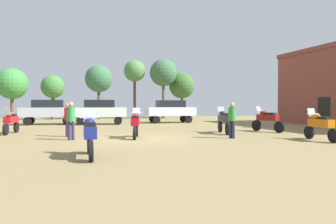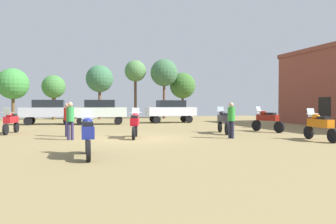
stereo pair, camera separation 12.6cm
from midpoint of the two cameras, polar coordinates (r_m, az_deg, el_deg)
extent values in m
cube|color=olive|center=(14.83, -6.09, -4.91)|extent=(44.00, 52.00, 0.02)
cube|color=black|center=(25.71, 26.79, 0.03)|extent=(0.08, 1.20, 2.20)
cylinder|color=black|center=(15.96, 24.42, -3.45)|extent=(0.18, 0.62, 0.61)
cylinder|color=black|center=(14.70, 28.08, -3.89)|extent=(0.18, 0.62, 0.61)
cube|color=#D06810|center=(15.29, 26.19, -1.85)|extent=(0.50, 1.39, 0.36)
ellipsoid|color=#D06810|center=(15.52, 25.52, -0.77)|extent=(0.37, 0.51, 0.24)
cube|color=black|center=(15.09, 26.75, -0.99)|extent=(0.36, 0.59, 0.12)
cube|color=silver|center=(15.79, 24.78, -0.07)|extent=(0.37, 0.19, 0.39)
cylinder|color=#B7B7BC|center=(15.70, 25.00, -0.30)|extent=(0.62, 0.10, 0.04)
cylinder|color=black|center=(15.67, -6.06, -3.40)|extent=(0.28, 0.63, 0.62)
cylinder|color=black|center=(14.20, -6.46, -3.89)|extent=(0.28, 0.63, 0.62)
cube|color=#B00F1A|center=(14.90, -6.26, -1.76)|extent=(0.68, 1.31, 0.36)
ellipsoid|color=#B00F1A|center=(15.17, -6.18, -0.65)|extent=(0.43, 0.55, 0.24)
cube|color=black|center=(14.67, -6.32, -0.87)|extent=(0.44, 0.62, 0.12)
cube|color=silver|center=(15.48, -6.10, 0.06)|extent=(0.39, 0.24, 0.39)
cylinder|color=#B7B7BC|center=(15.39, -6.13, -0.17)|extent=(0.61, 0.20, 0.04)
cylinder|color=black|center=(18.39, -28.00, -2.87)|extent=(0.22, 0.62, 0.61)
cylinder|color=black|center=(19.86, -26.42, -2.55)|extent=(0.22, 0.62, 0.61)
cube|color=#AD161D|center=(19.10, -27.19, -1.26)|extent=(0.58, 1.37, 0.36)
ellipsoid|color=#AD161D|center=(18.80, -27.51, -0.44)|extent=(0.40, 0.53, 0.24)
cube|color=black|center=(19.30, -26.97, -0.52)|extent=(0.39, 0.60, 0.12)
cube|color=silver|center=(18.49, -27.86, 0.08)|extent=(0.38, 0.21, 0.39)
cylinder|color=#B7B7BC|center=(18.58, -27.76, -0.10)|extent=(0.62, 0.14, 0.04)
cylinder|color=black|center=(10.52, -14.72, -5.78)|extent=(0.13, 0.61, 0.61)
cylinder|color=black|center=(8.98, -14.46, -7.00)|extent=(0.13, 0.61, 0.61)
cube|color=navy|center=(9.70, -14.62, -3.50)|extent=(0.39, 1.33, 0.36)
ellipsoid|color=navy|center=(9.97, -14.67, -1.75)|extent=(0.33, 0.49, 0.24)
cube|color=black|center=(9.45, -14.59, -2.17)|extent=(0.31, 0.57, 0.12)
cube|color=silver|center=(10.30, -14.73, -0.66)|extent=(0.36, 0.16, 0.39)
cylinder|color=#B7B7BC|center=(10.20, -14.71, -1.01)|extent=(0.62, 0.05, 0.04)
cylinder|color=black|center=(18.27, 9.42, -2.67)|extent=(0.27, 0.67, 0.66)
cylinder|color=black|center=(16.69, 10.74, -3.05)|extent=(0.27, 0.67, 0.66)
cube|color=#27232A|center=(17.45, 10.06, -1.18)|extent=(0.67, 1.43, 0.36)
ellipsoid|color=#27232A|center=(17.74, 9.82, -0.23)|extent=(0.42, 0.54, 0.24)
cube|color=black|center=(17.21, 10.26, -0.41)|extent=(0.42, 0.61, 0.12)
cube|color=silver|center=(18.08, 9.55, 0.37)|extent=(0.39, 0.23, 0.39)
cylinder|color=#B7B7BC|center=(17.98, 9.63, 0.17)|extent=(0.61, 0.18, 0.04)
cylinder|color=black|center=(19.70, 15.88, -2.41)|extent=(0.30, 0.67, 0.67)
cylinder|color=black|center=(18.67, 19.70, -2.64)|extent=(0.30, 0.67, 0.67)
cube|color=maroon|center=(19.15, 17.75, -0.99)|extent=(0.73, 1.44, 0.36)
ellipsoid|color=maroon|center=(19.34, 17.03, -0.13)|extent=(0.44, 0.55, 0.24)
cube|color=black|center=(18.99, 18.33, -0.29)|extent=(0.44, 0.62, 0.12)
cube|color=silver|center=(19.55, 16.25, 0.42)|extent=(0.39, 0.25, 0.39)
cylinder|color=#B7B7BC|center=(19.49, 16.48, 0.24)|extent=(0.61, 0.21, 0.04)
cylinder|color=black|center=(26.42, -24.69, -1.57)|extent=(0.65, 0.24, 0.64)
cylinder|color=black|center=(27.84, -24.21, -1.42)|extent=(0.65, 0.24, 0.64)
cylinder|color=black|center=(26.10, -18.35, -1.54)|extent=(0.65, 0.24, 0.64)
cylinder|color=black|center=(27.54, -18.19, -1.40)|extent=(0.65, 0.24, 0.64)
cube|color=#A9AFBE|center=(26.91, -21.39, -0.01)|extent=(4.36, 1.96, 0.75)
cube|color=black|center=(26.91, -21.40, 1.44)|extent=(2.42, 1.67, 0.61)
cylinder|color=black|center=(26.41, -2.27, -1.44)|extent=(0.64, 0.23, 0.64)
cylinder|color=black|center=(27.81, -2.98, -1.31)|extent=(0.64, 0.23, 0.64)
cylinder|color=black|center=(27.26, 3.71, -1.36)|extent=(0.64, 0.23, 0.64)
cylinder|color=black|center=(28.62, 2.73, -1.23)|extent=(0.64, 0.23, 0.64)
cube|color=silver|center=(27.47, 0.33, 0.11)|extent=(4.34, 1.90, 0.75)
cube|color=black|center=(27.46, 0.33, 1.53)|extent=(2.40, 1.64, 0.61)
cylinder|color=black|center=(25.27, -16.03, -1.62)|extent=(0.67, 0.32, 0.64)
cylinder|color=black|center=(26.69, -15.60, -1.46)|extent=(0.67, 0.32, 0.64)
cylinder|color=black|center=(25.03, -9.39, -1.62)|extent=(0.67, 0.32, 0.64)
cylinder|color=black|center=(26.47, -9.31, -1.46)|extent=(0.67, 0.32, 0.64)
cube|color=silver|center=(25.80, -12.60, 0.00)|extent=(4.53, 2.47, 0.75)
cube|color=black|center=(25.79, -12.61, 1.51)|extent=(2.59, 1.95, 0.61)
cylinder|color=#262444|center=(16.40, -18.08, -2.90)|extent=(0.14, 0.14, 0.82)
cylinder|color=#262444|center=(16.26, -18.40, -2.94)|extent=(0.14, 0.14, 0.82)
cylinder|color=#B52217|center=(16.30, -18.26, -0.36)|extent=(0.47, 0.47, 0.65)
sphere|color=tan|center=(16.29, -18.27, 1.16)|extent=(0.22, 0.22, 0.22)
cylinder|color=#2D264D|center=(14.69, -17.40, -3.33)|extent=(0.14, 0.14, 0.84)
cylinder|color=#2D264D|center=(14.72, -18.06, -3.33)|extent=(0.14, 0.14, 0.84)
cylinder|color=#2B843D|center=(14.67, -17.75, -0.39)|extent=(0.39, 0.39, 0.67)
sphere|color=tan|center=(14.66, -17.76, 1.35)|extent=(0.23, 0.23, 0.23)
cylinder|color=#26273F|center=(14.97, 11.77, -3.23)|extent=(0.14, 0.14, 0.83)
cylinder|color=#26273F|center=(15.07, 11.24, -3.20)|extent=(0.14, 0.14, 0.83)
cylinder|color=#2A8B2E|center=(14.98, 11.52, -0.37)|extent=(0.45, 0.45, 0.66)
sphere|color=tan|center=(14.97, 11.53, 1.32)|extent=(0.23, 0.23, 0.23)
cylinder|color=brown|center=(35.93, -0.97, 2.47)|extent=(0.30, 0.30, 4.63)
sphere|color=#3B6841|center=(36.11, -0.97, 7.28)|extent=(3.16, 3.16, 3.16)
cylinder|color=brown|center=(35.28, -12.77, 1.82)|extent=(0.33, 0.33, 3.84)
sphere|color=#386B46|center=(35.40, -12.79, 6.03)|extent=(3.02, 3.02, 3.02)
cylinder|color=brown|center=(35.66, -20.62, 1.10)|extent=(0.40, 0.40, 3.02)
sphere|color=#3F7938|center=(35.71, -20.64, 4.42)|extent=(2.49, 2.49, 2.49)
cylinder|color=brown|center=(35.45, -26.98, 1.07)|extent=(0.32, 0.32, 3.05)
sphere|color=#3C873B|center=(35.51, -27.02, 4.69)|extent=(3.18, 3.18, 3.18)
cylinder|color=brown|center=(37.89, 2.48, 1.37)|extent=(0.31, 0.31, 3.25)
sphere|color=#39672C|center=(37.97, 2.48, 4.90)|extent=(3.16, 3.16, 3.16)
cylinder|color=brown|center=(36.21, -6.29, 2.75)|extent=(0.32, 0.32, 5.00)
sphere|color=#4D7C44|center=(36.42, -6.31, 7.56)|extent=(2.49, 2.49, 2.49)
camera|label=1|loc=(0.06, -90.17, 0.00)|focal=32.95mm
camera|label=2|loc=(0.06, 89.83, 0.00)|focal=32.95mm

